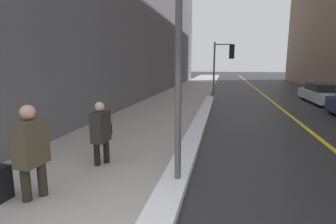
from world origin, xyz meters
TOP-DOWN VIEW (x-y plane):
  - sidewalk_slab at (-2.00, 15.00)m, footprint 4.00×80.00m
  - road_centre_stripe at (4.00, 15.00)m, footprint 0.16×80.00m
  - snow_bank_curb at (0.15, 6.95)m, footprint 0.51×16.99m
  - lamp_post at (0.22, 2.00)m, footprint 0.28×0.28m
  - traffic_light_near at (1.01, 14.99)m, footprint 1.31×0.44m
  - pedestrian_trailing at (-2.10, 1.00)m, footprint 0.35×0.55m
  - pedestrian_with_shoulder_bag at (-1.68, 2.71)m, footprint 0.31×0.69m
  - parked_car_white at (6.89, 14.61)m, footprint 1.74×4.69m

SIDE VIEW (x-z plane):
  - road_centre_stripe at x=4.00m, z-range 0.00..0.00m
  - sidewalk_slab at x=-2.00m, z-range 0.00..0.01m
  - snow_bank_curb at x=0.15m, z-range 0.00..0.16m
  - parked_car_white at x=6.89m, z-range -0.03..1.14m
  - pedestrian_with_shoulder_bag at x=-1.68m, z-range 0.08..1.54m
  - pedestrian_trailing at x=-2.10m, z-range 0.09..1.73m
  - traffic_light_near at x=1.01m, z-range 0.82..4.50m
  - lamp_post at x=0.22m, z-range 0.48..5.43m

